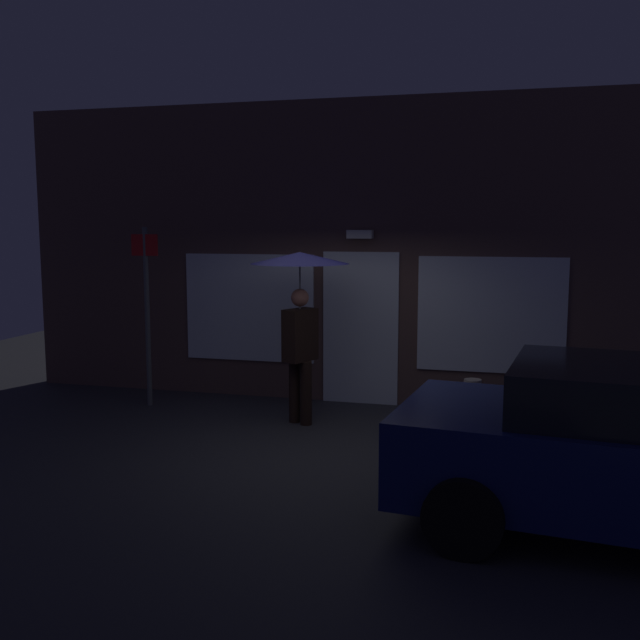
% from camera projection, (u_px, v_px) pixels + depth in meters
% --- Properties ---
extents(ground_plane, '(18.00, 18.00, 0.00)m').
position_uv_depth(ground_plane, '(323.00, 446.00, 8.52)').
color(ground_plane, '#2D2D33').
extents(building_facade, '(10.55, 0.48, 4.35)m').
position_uv_depth(building_facade, '(363.00, 255.00, 10.49)').
color(building_facade, brown).
rests_on(building_facade, ground).
extents(person_with_umbrella, '(1.27, 1.27, 2.24)m').
position_uv_depth(person_with_umbrella, '(300.00, 289.00, 9.28)').
color(person_with_umbrella, black).
rests_on(person_with_umbrella, ground).
extents(street_sign_post, '(0.40, 0.07, 2.55)m').
position_uv_depth(street_sign_post, '(147.00, 306.00, 10.28)').
color(street_sign_post, '#595B60').
rests_on(street_sign_post, ground).
extents(sidewalk_bollard, '(0.22, 0.22, 0.67)m').
position_uv_depth(sidewalk_bollard, '(472.00, 406.00, 9.08)').
color(sidewalk_bollard, '#B2A899').
rests_on(sidewalk_bollard, ground).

